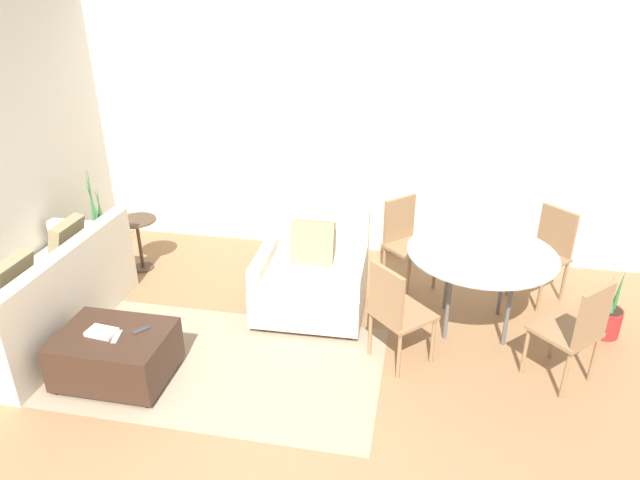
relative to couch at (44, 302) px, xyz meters
name	(u,v)px	position (x,y,z in m)	size (l,w,h in m)	color
ground_plane	(257,466)	(2.26, -1.12, -0.30)	(20.00, 20.00, 0.00)	#936B47
wall_back	(341,130)	(2.26, 2.20, 1.07)	(12.00, 0.06, 2.75)	beige
area_rug	(211,363)	(1.58, -0.16, -0.30)	(2.79, 1.51, 0.01)	gray
couch	(44,302)	(0.00, 0.00, 0.00)	(0.86, 1.85, 0.91)	beige
armchair	(312,277)	(2.23, 0.79, 0.05)	(1.00, 0.89, 0.94)	beige
ottoman	(116,354)	(0.93, -0.46, -0.08)	(0.85, 0.63, 0.42)	#382319
book_stack	(102,332)	(0.85, -0.48, 0.13)	(0.23, 0.16, 0.03)	beige
tv_remote_primary	(117,337)	(0.99, -0.50, 0.12)	(0.07, 0.17, 0.01)	#B7B7BC
tv_remote_secondary	(141,330)	(1.13, -0.38, 0.12)	(0.11, 0.13, 0.01)	#333338
potted_plant	(103,244)	(-0.19, 1.28, -0.07)	(0.36, 0.36, 1.13)	brown
side_table	(138,235)	(0.26, 1.26, 0.10)	(0.41, 0.41, 0.57)	#4C3828
dining_table	(481,259)	(3.71, 0.82, 0.38)	(1.27, 1.27, 0.75)	#99A8AD
dining_chair_near_left	(395,309)	(3.03, 0.15, 0.21)	(0.59, 0.59, 0.90)	#93704C
dining_chair_near_right	(577,327)	(4.39, 0.15, 0.21)	(0.59, 0.59, 0.90)	#93704C
dining_chair_far_left	(405,237)	(3.03, 1.50, 0.21)	(0.59, 0.59, 0.90)	#93704C
dining_chair_far_right	(547,248)	(4.39, 1.50, 0.21)	(0.59, 0.59, 0.90)	#93704C
potted_plant_small	(606,318)	(4.85, 0.91, -0.14)	(0.25, 0.25, 0.67)	maroon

